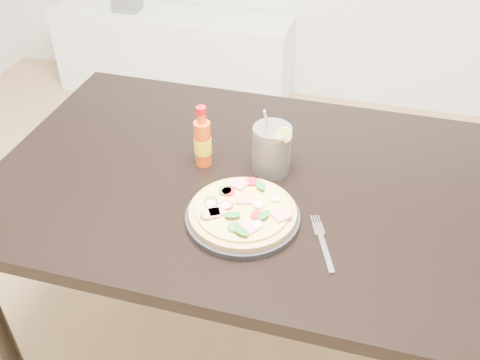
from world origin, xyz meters
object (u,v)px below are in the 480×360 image
(plate, at_px, (243,217))
(fork, at_px, (322,241))
(cola_cup, at_px, (272,150))
(media_console, at_px, (173,54))
(pizza, at_px, (242,211))
(hot_sauce_bottle, at_px, (203,142))
(dining_table, at_px, (251,200))

(plate, relative_size, fork, 1.54)
(cola_cup, distance_m, media_console, 1.96)
(pizza, distance_m, hot_sauce_bottle, 0.26)
(cola_cup, bearing_deg, pizza, -95.84)
(dining_table, height_order, media_console, dining_table)
(cola_cup, bearing_deg, dining_table, -132.29)
(plate, distance_m, fork, 0.20)
(hot_sauce_bottle, height_order, fork, hot_sauce_bottle)
(pizza, distance_m, cola_cup, 0.22)
(media_console, bearing_deg, fork, -58.76)
(dining_table, bearing_deg, pizza, -83.49)
(pizza, xyz_separation_m, hot_sauce_bottle, (-0.16, 0.19, 0.04))
(cola_cup, height_order, media_console, cola_cup)
(dining_table, distance_m, hot_sauce_bottle, 0.21)
(plate, bearing_deg, media_console, 116.88)
(fork, height_order, media_console, fork)
(plate, distance_m, hot_sauce_bottle, 0.26)
(dining_table, height_order, hot_sauce_bottle, hot_sauce_bottle)
(dining_table, relative_size, fork, 7.71)
(pizza, relative_size, media_console, 0.19)
(dining_table, xyz_separation_m, media_console, (-0.91, 1.67, -0.42))
(fork, bearing_deg, hot_sauce_bottle, 127.82)
(dining_table, height_order, pizza, pizza)
(plate, distance_m, media_console, 2.12)
(fork, bearing_deg, media_console, 100.21)
(plate, height_order, media_console, plate)
(pizza, height_order, media_console, pizza)
(media_console, bearing_deg, cola_cup, -59.58)
(plate, distance_m, cola_cup, 0.22)
(dining_table, xyz_separation_m, hot_sauce_bottle, (-0.14, 0.02, 0.15))
(pizza, xyz_separation_m, media_console, (-0.93, 1.84, -0.53))
(pizza, bearing_deg, plate, 23.96)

